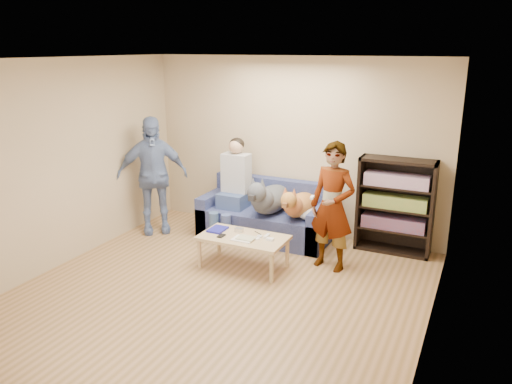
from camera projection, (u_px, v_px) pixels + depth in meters
The scene contains 26 objects.
ground at pixel (210, 301), 5.53m from camera, with size 5.00×5.00×0.00m, color olive.
ceiling at pixel (203, 59), 4.80m from camera, with size 5.00×5.00×0.00m, color white.
wall_back at pixel (294, 147), 7.34m from camera, with size 4.50×4.50×0.00m, color tan.
wall_left at pixel (48, 167), 6.09m from camera, with size 5.00×5.00×0.00m, color tan.
wall_right at pixel (434, 220), 4.24m from camera, with size 5.00×5.00×0.00m, color tan.
blanket at pixel (312, 215), 6.85m from camera, with size 0.40×0.34×0.14m, color #ACACB1.
person_standing_right at pixel (332, 207), 6.17m from camera, with size 0.59×0.39×1.62m, color gray.
person_standing_left at pixel (152, 175), 7.40m from camera, with size 1.03×0.43×1.76m, color #7B94C5.
held_controller at pixel (312, 197), 6.04m from camera, with size 0.04×0.11×0.03m, color white.
notebook_blue at pixel (218, 229), 6.49m from camera, with size 0.20×0.26×0.03m, color #1B1B94.
papers at pixel (243, 239), 6.17m from camera, with size 0.26×0.20×0.01m, color white.
magazine at pixel (246, 238), 6.17m from camera, with size 0.22×0.17×0.01m, color #B6B592.
camera_silver at pixel (239, 230), 6.43m from camera, with size 0.11×0.06×0.05m, color silver.
controller_a at pixel (267, 236), 6.25m from camera, with size 0.04×0.13×0.03m, color white.
controller_b at pixel (270, 239), 6.15m from camera, with size 0.09×0.06×0.03m, color white.
headphone_cup_a at pixel (257, 239), 6.18m from camera, with size 0.07×0.07×0.02m, color white.
headphone_cup_b at pixel (260, 236), 6.25m from camera, with size 0.07×0.07×0.02m, color silver.
pen_orange at pixel (236, 240), 6.15m from camera, with size 0.01×0.01×0.14m, color orange.
pen_black at pixel (258, 233), 6.39m from camera, with size 0.01×0.01×0.14m, color black.
wallet at pixel (221, 236), 6.28m from camera, with size 0.07×0.12×0.01m, color black.
sofa at pixel (267, 218), 7.38m from camera, with size 1.90×0.85×0.82m.
person_seated at pixel (233, 184), 7.33m from camera, with size 0.40×0.73×1.47m.
dog_gray at pixel (269, 198), 7.07m from camera, with size 0.43×1.26×0.62m.
dog_tan at pixel (298, 204), 6.93m from camera, with size 0.36×1.14×0.52m.
coffee_table at pixel (243, 240), 6.30m from camera, with size 1.10×0.60×0.42m.
bookshelf at pixel (395, 204), 6.73m from camera, with size 1.00×0.34×1.30m.
Camera 1 is at (2.59, -4.27, 2.72)m, focal length 35.00 mm.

